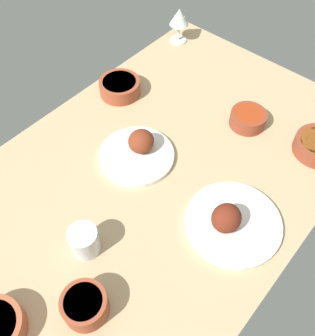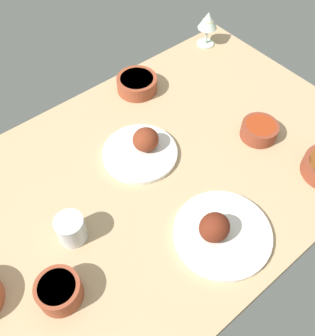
% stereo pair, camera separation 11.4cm
% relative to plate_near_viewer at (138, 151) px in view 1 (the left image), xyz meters
% --- Properties ---
extents(dining_table, '(1.40, 0.90, 0.04)m').
position_rel_plate_near_viewer_xyz_m(dining_table, '(0.01, 0.09, -0.04)').
color(dining_table, tan).
rests_on(dining_table, ground).
extents(plate_near_viewer, '(0.24, 0.24, 0.09)m').
position_rel_plate_near_viewer_xyz_m(plate_near_viewer, '(0.00, 0.00, 0.00)').
color(plate_near_viewer, silver).
rests_on(plate_near_viewer, dining_table).
extents(plate_far_side, '(0.27, 0.27, 0.09)m').
position_rel_plate_near_viewer_xyz_m(plate_far_side, '(0.02, 0.36, -0.00)').
color(plate_far_side, silver).
rests_on(plate_far_side, dining_table).
extents(bowl_sauce, '(0.12, 0.12, 0.05)m').
position_rel_plate_near_viewer_xyz_m(bowl_sauce, '(-0.34, 0.18, 0.00)').
color(bowl_sauce, brown).
rests_on(bowl_sauce, dining_table).
extents(bowl_cream, '(0.11, 0.11, 0.06)m').
position_rel_plate_near_viewer_xyz_m(bowl_cream, '(0.43, 0.23, 0.01)').
color(bowl_cream, brown).
rests_on(bowl_cream, dining_table).
extents(bowl_onions, '(0.15, 0.15, 0.05)m').
position_rel_plate_near_viewer_xyz_m(bowl_onions, '(-0.17, -0.25, 0.01)').
color(bowl_onions, brown).
rests_on(bowl_onions, dining_table).
extents(wine_glass, '(0.08, 0.08, 0.14)m').
position_rel_plate_near_viewer_xyz_m(wine_glass, '(-0.56, -0.29, 0.08)').
color(wine_glass, silver).
rests_on(wine_glass, dining_table).
extents(water_tumbler, '(0.08, 0.08, 0.08)m').
position_rel_plate_near_viewer_xyz_m(water_tumbler, '(0.32, 0.11, 0.02)').
color(water_tumbler, silver).
rests_on(water_tumbler, dining_table).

